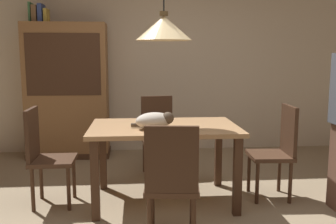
{
  "coord_description": "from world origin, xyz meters",
  "views": [
    {
      "loc": [
        -0.35,
        -2.94,
        1.41
      ],
      "look_at": [
        -0.04,
        0.76,
        0.85
      ],
      "focal_mm": 39.94,
      "sensor_mm": 36.0,
      "label": 1
    }
  ],
  "objects": [
    {
      "name": "chair_left_side",
      "position": [
        -1.22,
        0.56,
        0.51
      ],
      "size": [
        0.4,
        0.4,
        0.93
      ],
      "color": "#472D1E",
      "rests_on": "ground"
    },
    {
      "name": "back_wall",
      "position": [
        0.0,
        2.65,
        1.45
      ],
      "size": [
        6.4,
        0.1,
        2.9
      ],
      "primitive_type": "cube",
      "color": "beige",
      "rests_on": "ground"
    },
    {
      "name": "hutch_bookcase",
      "position": [
        -1.3,
        2.32,
        0.89
      ],
      "size": [
        1.12,
        0.45,
        1.85
      ],
      "color": "olive",
      "rests_on": "ground"
    },
    {
      "name": "dining_table",
      "position": [
        -0.09,
        0.56,
        0.65
      ],
      "size": [
        1.4,
        0.9,
        0.75
      ],
      "color": "tan",
      "rests_on": "ground"
    },
    {
      "name": "cat_sleeping",
      "position": [
        -0.19,
        0.41,
        0.83
      ],
      "size": [
        0.4,
        0.31,
        0.16
      ],
      "color": "beige",
      "rests_on": "dining_table"
    },
    {
      "name": "book_blue_wide",
      "position": [
        -1.6,
        2.32,
        1.97
      ],
      "size": [
        0.06,
        0.24,
        0.24
      ],
      "primitive_type": "cube",
      "color": "#384C93",
      "rests_on": "hutch_bookcase"
    },
    {
      "name": "chair_right_side",
      "position": [
        1.04,
        0.55,
        0.51
      ],
      "size": [
        0.42,
        0.42,
        0.93
      ],
      "color": "#472D1E",
      "rests_on": "ground"
    },
    {
      "name": "book_yellow_short",
      "position": [
        -1.54,
        2.32,
        1.94
      ],
      "size": [
        0.04,
        0.2,
        0.18
      ],
      "primitive_type": "cube",
      "color": "gold",
      "rests_on": "hutch_bookcase"
    },
    {
      "name": "book_brown_thick",
      "position": [
        -1.68,
        2.32,
        1.96
      ],
      "size": [
        0.06,
        0.24,
        0.22
      ],
      "primitive_type": "cube",
      "color": "brown",
      "rests_on": "hutch_bookcase"
    },
    {
      "name": "chair_near_front",
      "position": [
        -0.1,
        -0.32,
        0.51
      ],
      "size": [
        0.44,
        0.44,
        0.93
      ],
      "color": "#472D1E",
      "rests_on": "ground"
    },
    {
      "name": "pendant_lamp",
      "position": [
        -0.09,
        0.56,
        1.66
      ],
      "size": [
        0.52,
        0.52,
        1.3
      ],
      "color": "beige"
    },
    {
      "name": "chair_far_back",
      "position": [
        -0.1,
        1.44,
        0.51
      ],
      "size": [
        0.43,
        0.43,
        0.93
      ],
      "color": "#472D1E",
      "rests_on": "ground"
    },
    {
      "name": "book_green_slim",
      "position": [
        -1.74,
        2.32,
        1.98
      ],
      "size": [
        0.03,
        0.2,
        0.26
      ],
      "primitive_type": "cube",
      "color": "#427A4C",
      "rests_on": "hutch_bookcase"
    }
  ]
}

